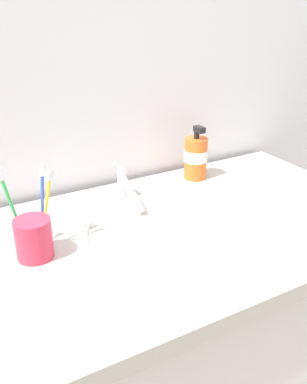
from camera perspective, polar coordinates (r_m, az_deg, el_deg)
name	(u,v)px	position (r m, az deg, el deg)	size (l,w,h in m)	color
tiled_wall_back	(103,62)	(1.24, -6.56, 16.37)	(2.34, 0.04, 2.40)	silver
vanity_counter	(167,364)	(1.31, 1.77, -21.29)	(1.14, 0.62, 0.86)	silver
sink_basin	(160,245)	(1.06, 0.81, -6.89)	(0.39, 0.39, 0.11)	white
faucet	(126,188)	(1.16, -3.58, 0.51)	(0.02, 0.16, 0.09)	silver
toothbrush_cup	(34,239)	(0.96, -15.22, -5.84)	(0.08, 0.08, 0.09)	#D8334C
toothbrush_blue	(42,202)	(0.96, -14.19, -1.22)	(0.04, 0.04, 0.18)	blue
toothbrush_green	(12,206)	(0.96, -17.86, -1.71)	(0.04, 0.04, 0.19)	green
toothbrush_yellow	(46,205)	(0.96, -13.70, -1.59)	(0.05, 0.02, 0.17)	yellow
soap_dispenser	(196,157)	(1.31, 5.48, 4.52)	(0.07, 0.07, 0.16)	orange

